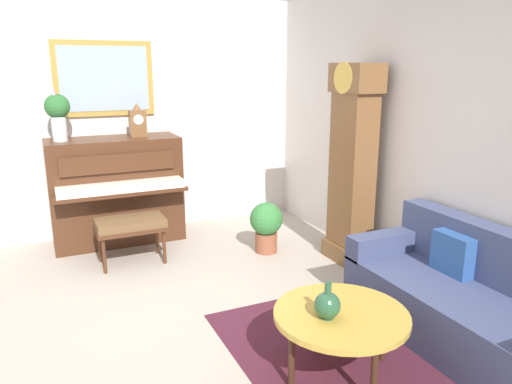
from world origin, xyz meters
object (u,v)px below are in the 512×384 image
at_px(flower_vase, 58,112).
at_px(potted_plant, 266,224).
at_px(couch, 472,304).
at_px(mantel_clock, 138,122).
at_px(piano_bench, 131,226).
at_px(coffee_table, 341,317).
at_px(green_jug, 327,305).
at_px(grandfather_clock, 352,170).
at_px(piano, 116,190).

distance_m(flower_vase, potted_plant, 2.52).
xyz_separation_m(couch, mantel_clock, (-3.30, -1.69, 1.07)).
bearing_deg(piano_bench, flower_vase, -143.14).
bearing_deg(flower_vase, coffee_table, 24.13).
height_order(mantel_clock, green_jug, mantel_clock).
bearing_deg(piano_bench, potted_plant, 77.83).
distance_m(coffee_table, flower_vase, 3.69).
height_order(coffee_table, mantel_clock, mantel_clock).
xyz_separation_m(grandfather_clock, coffee_table, (1.61, -1.20, -0.55)).
bearing_deg(green_jug, mantel_clock, -171.38).
relative_size(green_jug, potted_plant, 0.43).
bearing_deg(coffee_table, piano, -164.34).
relative_size(piano_bench, green_jug, 2.92).
bearing_deg(flower_vase, potted_plant, 62.01).
bearing_deg(grandfather_clock, flower_vase, -121.17).
bearing_deg(grandfather_clock, couch, -4.05).
relative_size(couch, green_jug, 7.92).
bearing_deg(couch, piano_bench, -142.45).
distance_m(couch, green_jug, 1.23).
bearing_deg(coffee_table, flower_vase, -155.87).
bearing_deg(piano_bench, piano, -178.98).
bearing_deg(couch, potted_plant, -165.85).
relative_size(flower_vase, green_jug, 2.42).
height_order(grandfather_clock, couch, grandfather_clock).
relative_size(couch, potted_plant, 3.39).
bearing_deg(couch, flower_vase, -142.60).
relative_size(piano, potted_plant, 2.57).
bearing_deg(piano, potted_plant, 53.68).
bearing_deg(green_jug, flower_vase, -157.81).
relative_size(piano, coffee_table, 1.64).
bearing_deg(mantel_clock, flower_vase, -90.03).
relative_size(grandfather_clock, flower_vase, 3.50).
height_order(grandfather_clock, coffee_table, grandfather_clock).
bearing_deg(grandfather_clock, mantel_clock, -131.38).
bearing_deg(piano_bench, green_jug, 17.07).
xyz_separation_m(mantel_clock, potted_plant, (1.04, 1.12, -1.06)).
bearing_deg(piano_bench, mantel_clock, 159.34).
xyz_separation_m(piano, piano_bench, (0.74, 0.01, -0.21)).
bearing_deg(mantel_clock, couch, 27.18).
bearing_deg(piano, coffee_table, 15.66).
bearing_deg(coffee_table, mantel_clock, -169.23).
bearing_deg(grandfather_clock, piano, -127.26).
relative_size(mantel_clock, flower_vase, 0.66).
xyz_separation_m(piano, coffee_table, (3.21, 0.90, -0.20)).
bearing_deg(flower_vase, grandfather_clock, 58.83).
bearing_deg(piano, flower_vase, -89.81).
xyz_separation_m(flower_vase, potted_plant, (1.04, 1.95, -1.20)).
xyz_separation_m(piano, couch, (3.30, 1.98, -0.30)).
height_order(mantel_clock, potted_plant, mantel_clock).
height_order(flower_vase, green_jug, flower_vase).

